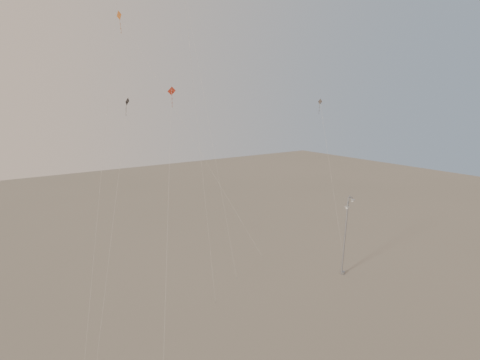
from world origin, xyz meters
TOP-DOWN VIEW (x-y plane):
  - ground at (0.00, 0.00)m, footprint 160.00×160.00m
  - street_lamp at (10.23, 2.03)m, footprint 1.59×0.75m
  - kite_1 at (-4.62, 7.60)m, footprint 1.06×3.90m
  - kite_3 at (-6.99, 6.94)m, footprint 7.88×13.80m
  - kite_4 at (13.88, 8.86)m, footprint 0.38×5.16m
  - kite_5 at (-3.09, 20.22)m, footprint 11.52×12.76m
  - kite_6 at (-11.22, 7.13)m, footprint 5.79×6.92m

SIDE VIEW (x-z plane):
  - ground at x=0.00m, z-range 0.00..0.00m
  - street_lamp at x=10.23m, z-range 0.29..8.89m
  - kite_6 at x=-11.22m, z-range 4.10..22.49m
  - kite_4 at x=13.88m, z-range 4.84..23.24m
  - kite_3 at x=-6.99m, z-range 4.91..24.30m
  - kite_5 at x=-3.09m, z-range 7.70..35.79m
  - kite_1 at x=-4.62m, z-range 8.03..37.89m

